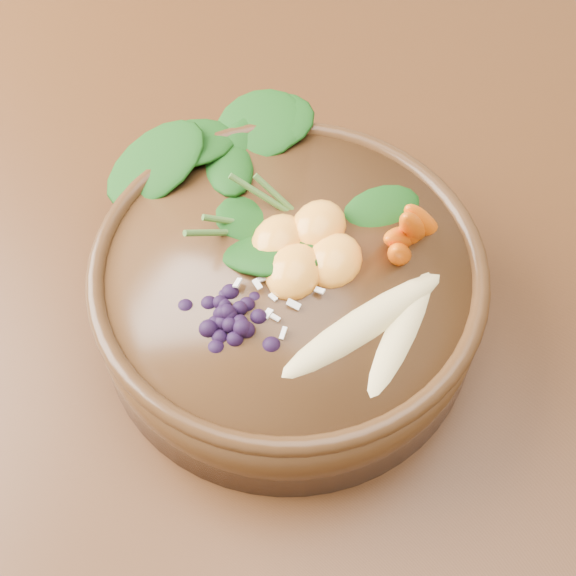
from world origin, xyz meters
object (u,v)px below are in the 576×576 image
object	(u,v)px
mandarin_cluster	(307,239)
blueberry_pile	(232,305)
banana_halves	(384,317)
kale_heap	(297,168)
carrot_cluster	(418,205)
stoneware_bowl	(288,295)

from	to	relation	value
mandarin_cluster	blueberry_pile	xyz separation A→B (m)	(-0.02, -0.08, 0.00)
banana_halves	blueberry_pile	distance (m)	0.11
kale_heap	carrot_cluster	world-z (taller)	carrot_cluster
stoneware_bowl	kale_heap	world-z (taller)	kale_heap
blueberry_pile	kale_heap	bearing A→B (deg)	95.43
banana_halves	blueberry_pile	xyz separation A→B (m)	(-0.10, -0.04, 0.01)
kale_heap	stoneware_bowl	bearing A→B (deg)	-69.50
banana_halves	mandarin_cluster	xyz separation A→B (m)	(-0.08, 0.04, 0.00)
carrot_cluster	stoneware_bowl	bearing A→B (deg)	-123.69
kale_heap	mandarin_cluster	xyz separation A→B (m)	(0.03, -0.05, -0.01)
kale_heap	blueberry_pile	world-z (taller)	kale_heap
blueberry_pile	banana_halves	bearing A→B (deg)	22.11
carrot_cluster	mandarin_cluster	world-z (taller)	carrot_cluster
mandarin_cluster	banana_halves	bearing A→B (deg)	-26.12
kale_heap	blueberry_pile	bearing A→B (deg)	-84.57
stoneware_bowl	carrot_cluster	world-z (taller)	carrot_cluster
stoneware_bowl	blueberry_pile	world-z (taller)	blueberry_pile
carrot_cluster	blueberry_pile	xyz separation A→B (m)	(-0.09, -0.12, -0.02)
kale_heap	banana_halves	size ratio (longest dim) A/B	1.24
blueberry_pile	mandarin_cluster	bearing A→B (deg)	74.36
kale_heap	banana_halves	world-z (taller)	kale_heap
stoneware_bowl	banana_halves	world-z (taller)	banana_halves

